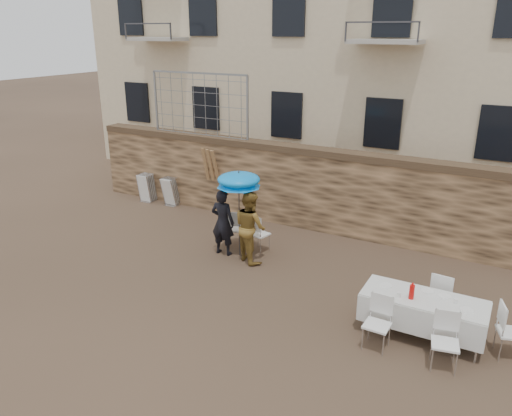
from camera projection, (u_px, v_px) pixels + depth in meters
The scene contains 17 objects.
ground at pixel (186, 303), 9.99m from camera, with size 80.00×80.00×0.00m, color brown.
stone_wall at pixel (292, 186), 13.75m from camera, with size 13.00×0.50×2.20m, color brown.
chain_link_fence at pixel (200, 105), 14.43m from camera, with size 3.20×0.06×1.80m, color gray, non-canonical shape.
man_suit at pixel (223, 222), 11.93m from camera, with size 0.60×0.39×1.64m, color black.
woman_dress at pixel (250, 227), 11.58m from camera, with size 0.83×0.65×1.70m, color #B38536.
umbrella at pixel (239, 182), 11.48m from camera, with size 1.03×1.03×1.96m.
couple_chair_left at pixel (235, 228), 12.49m from camera, with size 0.48×0.48×0.96m, color white, non-canonical shape.
couple_chair_right at pixel (259, 233), 12.18m from camera, with size 0.48×0.48×0.96m, color white, non-canonical shape.
banquet_table at pixel (424, 300), 8.68m from camera, with size 2.10×0.85×0.78m.
soda_bottle at pixel (412, 292), 8.59m from camera, with size 0.09×0.09×0.26m, color red.
table_chair_front_left at pixel (377, 324), 8.42m from camera, with size 0.48×0.48×0.96m, color white, non-canonical shape.
table_chair_front_right at pixel (445, 342), 7.92m from camera, with size 0.48×0.48×0.96m, color white, non-canonical shape.
table_chair_back at pixel (442, 295), 9.34m from camera, with size 0.48×0.48×0.96m, color white, non-canonical shape.
table_chair_side at pixel (511, 331), 8.22m from camera, with size 0.48×0.48×0.96m, color white, non-canonical shape.
chair_stack_left at pixel (150, 186), 15.88m from camera, with size 0.46×0.47×0.92m, color white, non-canonical shape.
chair_stack_right at pixel (173, 190), 15.47m from camera, with size 0.46×0.40×0.92m, color white, non-canonical shape.
wood_planks at pixel (217, 180), 14.63m from camera, with size 0.70×0.20×2.00m, color #A37749, non-canonical shape.
Camera 1 is at (5.44, -7.01, 5.17)m, focal length 35.00 mm.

